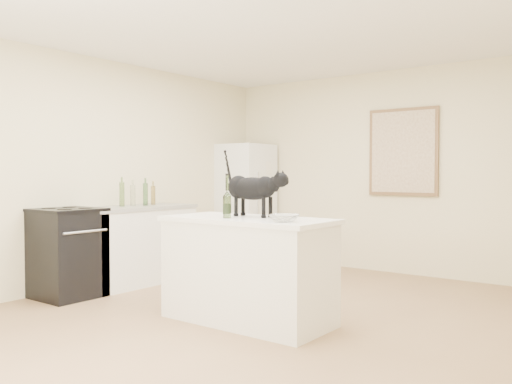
% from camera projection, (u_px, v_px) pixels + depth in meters
% --- Properties ---
extents(floor, '(5.50, 5.50, 0.00)m').
position_uv_depth(floor, '(253.00, 315.00, 4.88)').
color(floor, '#9A7752').
rests_on(floor, ground).
extents(ceiling, '(5.50, 5.50, 0.00)m').
position_uv_depth(ceiling, '(253.00, 25.00, 4.79)').
color(ceiling, white).
rests_on(ceiling, ground).
extents(wall_back, '(4.50, 0.00, 4.50)m').
position_uv_depth(wall_back, '(381.00, 172.00, 7.02)').
color(wall_back, beige).
rests_on(wall_back, ground).
extents(wall_left, '(0.00, 5.50, 5.50)m').
position_uv_depth(wall_left, '(98.00, 172.00, 6.19)').
color(wall_left, beige).
rests_on(wall_left, ground).
extents(island_base, '(1.44, 0.67, 0.86)m').
position_uv_depth(island_base, '(248.00, 272.00, 4.64)').
color(island_base, white).
rests_on(island_base, floor).
extents(island_top, '(1.50, 0.70, 0.04)m').
position_uv_depth(island_top, '(248.00, 220.00, 4.63)').
color(island_top, white).
rests_on(island_top, island_base).
extents(left_cabinets, '(0.60, 1.40, 0.86)m').
position_uv_depth(left_cabinets, '(136.00, 246.00, 6.28)').
color(left_cabinets, white).
rests_on(left_cabinets, floor).
extents(left_countertop, '(0.62, 1.44, 0.04)m').
position_uv_depth(left_countertop, '(136.00, 208.00, 6.27)').
color(left_countertop, gray).
rests_on(left_countertop, left_cabinets).
extents(stove, '(0.60, 0.60, 0.90)m').
position_uv_depth(stove, '(68.00, 254.00, 5.56)').
color(stove, black).
rests_on(stove, floor).
extents(fridge, '(0.68, 0.68, 1.70)m').
position_uv_depth(fridge, '(245.00, 203.00, 7.90)').
color(fridge, white).
rests_on(fridge, floor).
extents(artwork_frame, '(0.90, 0.03, 1.10)m').
position_uv_depth(artwork_frame, '(403.00, 152.00, 6.81)').
color(artwork_frame, brown).
rests_on(artwork_frame, wall_back).
extents(artwork_canvas, '(0.82, 0.00, 1.02)m').
position_uv_depth(artwork_canvas, '(402.00, 152.00, 6.79)').
color(artwork_canvas, beige).
rests_on(artwork_canvas, wall_back).
extents(black_cat, '(0.64, 0.22, 0.44)m').
position_uv_depth(black_cat, '(252.00, 192.00, 4.73)').
color(black_cat, black).
rests_on(black_cat, island_top).
extents(wine_bottle, '(0.08, 0.08, 0.33)m').
position_uv_depth(wine_bottle, '(227.00, 199.00, 4.59)').
color(wine_bottle, '#365823').
rests_on(wine_bottle, island_top).
extents(glass_bowl, '(0.30, 0.30, 0.06)m').
position_uv_depth(glass_bowl, '(284.00, 218.00, 4.22)').
color(glass_bowl, white).
rests_on(glass_bowl, island_top).
extents(fridge_paper, '(0.04, 0.13, 0.17)m').
position_uv_depth(fridge_paper, '(267.00, 168.00, 7.74)').
color(fridge_paper, beige).
rests_on(fridge_paper, fridge).
extents(counter_bottle_cluster, '(0.12, 0.51, 0.28)m').
position_uv_depth(counter_bottle_cluster, '(137.00, 195.00, 6.31)').
color(counter_bottle_cluster, brown).
rests_on(counter_bottle_cluster, left_countertop).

